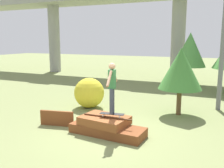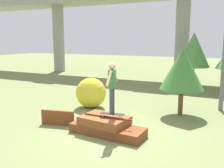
{
  "view_description": "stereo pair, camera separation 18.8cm",
  "coord_description": "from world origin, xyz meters",
  "px_view_note": "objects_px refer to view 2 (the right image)",
  "views": [
    {
      "loc": [
        3.41,
        -7.28,
        3.17
      ],
      "look_at": [
        0.14,
        0.06,
        1.74
      ],
      "focal_mm": 40.0,
      "sensor_mm": 36.0,
      "label": 1
    },
    {
      "loc": [
        3.58,
        -7.2,
        3.17
      ],
      "look_at": [
        0.14,
        0.06,
        1.74
      ],
      "focal_mm": 40.0,
      "sensor_mm": 36.0,
      "label": 2
    }
  ],
  "objects_px": {
    "bush_yellow_flowering": "(91,93)",
    "skateboard": "(112,114)",
    "skater": "(112,84)",
    "tree_behind_right": "(194,50)",
    "tree_mid_back": "(182,69)"
  },
  "relations": [
    {
      "from": "skateboard",
      "to": "tree_mid_back",
      "type": "xyz_separation_m",
      "value": [
        1.68,
        3.25,
        1.25
      ]
    },
    {
      "from": "skateboard",
      "to": "tree_behind_right",
      "type": "relative_size",
      "value": 0.23
    },
    {
      "from": "bush_yellow_flowering",
      "to": "skateboard",
      "type": "bearing_deg",
      "value": -48.62
    },
    {
      "from": "skater",
      "to": "bush_yellow_flowering",
      "type": "bearing_deg",
      "value": 131.38
    },
    {
      "from": "skateboard",
      "to": "tree_behind_right",
      "type": "distance_m",
      "value": 10.56
    },
    {
      "from": "tree_behind_right",
      "to": "bush_yellow_flowering",
      "type": "height_order",
      "value": "tree_behind_right"
    },
    {
      "from": "skater",
      "to": "tree_behind_right",
      "type": "xyz_separation_m",
      "value": [
        1.17,
        10.35,
        0.77
      ]
    },
    {
      "from": "skater",
      "to": "bush_yellow_flowering",
      "type": "xyz_separation_m",
      "value": [
        -2.38,
        2.7,
        -1.02
      ]
    },
    {
      "from": "bush_yellow_flowering",
      "to": "tree_mid_back",
      "type": "bearing_deg",
      "value": 7.7
    },
    {
      "from": "skater",
      "to": "tree_behind_right",
      "type": "distance_m",
      "value": 10.44
    },
    {
      "from": "tree_mid_back",
      "to": "skater",
      "type": "bearing_deg",
      "value": -117.34
    },
    {
      "from": "tree_behind_right",
      "to": "tree_mid_back",
      "type": "height_order",
      "value": "tree_behind_right"
    },
    {
      "from": "tree_behind_right",
      "to": "bush_yellow_flowering",
      "type": "xyz_separation_m",
      "value": [
        -3.55,
        -7.65,
        -1.79
      ]
    },
    {
      "from": "skateboard",
      "to": "skater",
      "type": "relative_size",
      "value": 0.5
    },
    {
      "from": "tree_behind_right",
      "to": "tree_mid_back",
      "type": "relative_size",
      "value": 1.29
    }
  ]
}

